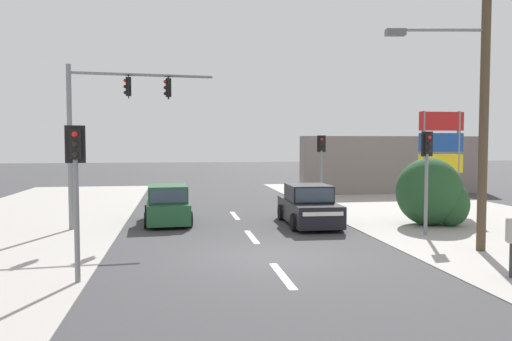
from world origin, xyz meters
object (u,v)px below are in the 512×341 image
(pedestal_signal_left_kerb, at_px, (76,177))
(hatchback_oncoming_mid, at_px, (167,206))
(shopping_plaza_sign, at_px, (441,147))
(pedestal_signal_right_kerb, at_px, (427,165))
(traffic_signal_mast, at_px, (107,116))
(utility_pole_foreground_right, at_px, (480,86))
(sedan_crossing_left, at_px, (309,207))
(pedestal_signal_far_median, at_px, (321,158))

(pedestal_signal_left_kerb, bearing_deg, hatchback_oncoming_mid, 77.39)
(pedestal_signal_left_kerb, bearing_deg, shopping_plaza_sign, 33.48)
(pedestal_signal_right_kerb, relative_size, shopping_plaza_sign, 0.77)
(pedestal_signal_left_kerb, xyz_separation_m, shopping_plaza_sign, (13.96, 9.23, 0.57))
(traffic_signal_mast, height_order, hatchback_oncoming_mid, traffic_signal_mast)
(utility_pole_foreground_right, relative_size, sedan_crossing_left, 2.08)
(pedestal_signal_far_median, distance_m, hatchback_oncoming_mid, 9.06)
(pedestal_signal_right_kerb, relative_size, pedestal_signal_left_kerb, 1.00)
(shopping_plaza_sign, bearing_deg, hatchback_oncoming_mid, -175.29)
(utility_pole_foreground_right, relative_size, hatchback_oncoming_mid, 2.39)
(shopping_plaza_sign, bearing_deg, pedestal_signal_left_kerb, -146.52)
(utility_pole_foreground_right, distance_m, pedestal_signal_left_kerb, 11.24)
(utility_pole_foreground_right, distance_m, shopping_plaza_sign, 8.38)
(utility_pole_foreground_right, bearing_deg, hatchback_oncoming_mid, 143.91)
(utility_pole_foreground_right, bearing_deg, shopping_plaza_sign, 67.80)
(pedestal_signal_left_kerb, relative_size, pedestal_signal_far_median, 1.00)
(utility_pole_foreground_right, bearing_deg, pedestal_signal_left_kerb, -171.33)
(traffic_signal_mast, xyz_separation_m, sedan_crossing_left, (7.56, -0.31, -3.44))
(sedan_crossing_left, bearing_deg, pedestal_signal_left_kerb, -135.83)
(sedan_crossing_left, bearing_deg, hatchback_oncoming_mid, 167.69)
(sedan_crossing_left, height_order, hatchback_oncoming_mid, sedan_crossing_left)
(utility_pole_foreground_right, distance_m, hatchback_oncoming_mid, 11.89)
(pedestal_signal_right_kerb, bearing_deg, hatchback_oncoming_mid, 155.16)
(pedestal_signal_far_median, bearing_deg, shopping_plaza_sign, -38.66)
(traffic_signal_mast, relative_size, hatchback_oncoming_mid, 1.62)
(pedestal_signal_right_kerb, relative_size, sedan_crossing_left, 0.83)
(shopping_plaza_sign, bearing_deg, traffic_signal_mast, -172.51)
(pedestal_signal_right_kerb, distance_m, shopping_plaza_sign, 6.09)
(utility_pole_foreground_right, height_order, shopping_plaza_sign, utility_pole_foreground_right)
(traffic_signal_mast, distance_m, sedan_crossing_left, 8.31)
(sedan_crossing_left, relative_size, hatchback_oncoming_mid, 1.15)
(pedestal_signal_far_median, bearing_deg, traffic_signal_mast, -150.70)
(shopping_plaza_sign, height_order, hatchback_oncoming_mid, shopping_plaza_sign)
(pedestal_signal_far_median, height_order, shopping_plaza_sign, shopping_plaza_sign)
(traffic_signal_mast, height_order, pedestal_signal_far_median, traffic_signal_mast)
(shopping_plaza_sign, height_order, sedan_crossing_left, shopping_plaza_sign)
(utility_pole_foreground_right, distance_m, pedestal_signal_far_median, 11.51)
(pedestal_signal_right_kerb, bearing_deg, traffic_signal_mast, 163.73)
(shopping_plaza_sign, bearing_deg, sedan_crossing_left, -161.96)
(traffic_signal_mast, height_order, pedestal_signal_right_kerb, traffic_signal_mast)
(pedestal_signal_left_kerb, xyz_separation_m, sedan_crossing_left, (7.26, 7.05, -1.71))
(pedestal_signal_far_median, bearing_deg, utility_pole_foreground_right, -82.82)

